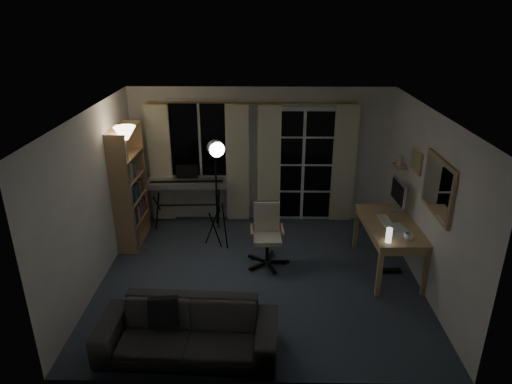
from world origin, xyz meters
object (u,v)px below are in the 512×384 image
(desk, at_px, (390,229))
(sofa, at_px, (187,323))
(studio_light, at_px, (216,161))
(bookshelf, at_px, (127,190))
(monitor, at_px, (398,193))
(office_chair, at_px, (267,228))
(keyboard_piano, at_px, (187,184))
(torchiere_lamp, at_px, (127,153))
(mug, at_px, (409,236))

(desk, bearing_deg, sofa, -148.58)
(studio_light, bearing_deg, bookshelf, 150.89)
(monitor, distance_m, sofa, 3.70)
(studio_light, bearing_deg, sofa, -114.33)
(office_chair, height_order, sofa, office_chair)
(office_chair, xyz_separation_m, sofa, (-0.90, -2.00, -0.16))
(bookshelf, xyz_separation_m, office_chair, (2.23, -0.60, -0.36))
(bookshelf, bearing_deg, keyboard_piano, 37.76)
(torchiere_lamp, distance_m, keyboard_piano, 1.45)
(bookshelf, distance_m, torchiere_lamp, 0.78)
(office_chair, bearing_deg, mug, -23.55)
(torchiere_lamp, height_order, office_chair, torchiere_lamp)
(office_chair, bearing_deg, studio_light, 149.36)
(torchiere_lamp, distance_m, sofa, 2.88)
(studio_light, height_order, mug, studio_light)
(desk, distance_m, monitor, 0.62)
(mug, bearing_deg, sofa, -154.90)
(office_chair, height_order, mug, office_chair)
(monitor, relative_size, sofa, 0.27)
(torchiere_lamp, relative_size, office_chair, 2.15)
(studio_light, xyz_separation_m, desk, (2.54, -0.61, -0.81))
(keyboard_piano, relative_size, monitor, 2.60)
(sofa, bearing_deg, torchiere_lamp, 119.59)
(studio_light, xyz_separation_m, sofa, (-0.13, -2.41, -1.08))
(torchiere_lamp, distance_m, mug, 4.16)
(studio_light, distance_m, office_chair, 1.26)
(keyboard_piano, height_order, monitor, monitor)
(monitor, height_order, mug, monitor)
(keyboard_piano, bearing_deg, torchiere_lamp, -129.66)
(monitor, height_order, sofa, monitor)
(torchiere_lamp, distance_m, desk, 4.00)
(studio_light, xyz_separation_m, mug, (2.64, -1.11, -0.66))
(bookshelf, height_order, mug, bookshelf)
(keyboard_piano, relative_size, sofa, 0.70)
(bookshelf, relative_size, monitor, 3.56)
(desk, relative_size, monitor, 2.64)
(sofa, bearing_deg, keyboard_piano, 101.09)
(bookshelf, relative_size, desk, 1.35)
(studio_light, bearing_deg, monitor, -24.56)
(bookshelf, xyz_separation_m, sofa, (1.33, -2.61, -0.53))
(keyboard_piano, distance_m, desk, 3.47)
(studio_light, relative_size, sofa, 0.91)
(desk, xyz_separation_m, monitor, (0.20, 0.45, 0.38))
(torchiere_lamp, height_order, monitor, torchiere_lamp)
(bookshelf, bearing_deg, mug, -16.81)
(torchiere_lamp, height_order, mug, torchiere_lamp)
(bookshelf, distance_m, keyboard_piano, 1.07)
(monitor, bearing_deg, keyboard_piano, 160.90)
(mug, distance_m, sofa, 3.09)
(torchiere_lamp, bearing_deg, monitor, -0.97)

